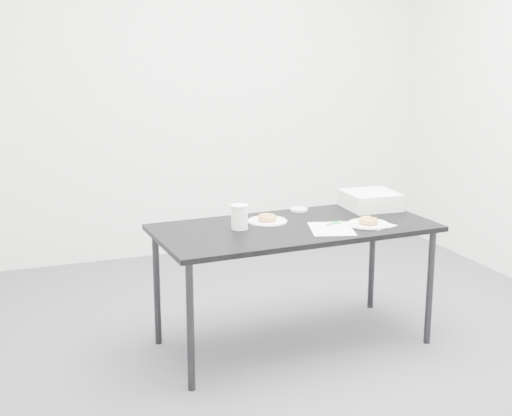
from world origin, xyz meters
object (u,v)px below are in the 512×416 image
object	(u,v)px
table	(294,235)
coffee_cup	(239,217)
pen	(334,223)
plate_near	(368,224)
scorecard	(331,229)
bakery_box	(370,200)
donut_near	(368,221)
donut_far	(267,218)
plate_far	(267,221)

from	to	relation	value
table	coffee_cup	world-z (taller)	coffee_cup
coffee_cup	pen	bearing A→B (deg)	-10.18
pen	coffee_cup	distance (m)	0.51
table	plate_near	world-z (taller)	plate_near
table	scorecard	bearing A→B (deg)	-43.97
coffee_cup	bakery_box	distance (m)	0.88
pen	coffee_cup	xyz separation A→B (m)	(-0.50, 0.09, 0.06)
pen	donut_near	world-z (taller)	donut_near
bakery_box	scorecard	bearing A→B (deg)	-138.63
pen	donut_far	size ratio (longest dim) A/B	1.26
scorecard	donut_far	bearing A→B (deg)	151.86
donut_far	bakery_box	bearing A→B (deg)	6.63
plate_near	plate_far	world-z (taller)	plate_near
pen	bakery_box	bearing A→B (deg)	8.94
scorecard	bakery_box	world-z (taller)	bakery_box
donut_near	coffee_cup	bearing A→B (deg)	165.25
table	pen	bearing A→B (deg)	-16.46
plate_near	donut_far	xyz separation A→B (m)	(-0.47, 0.26, 0.02)
plate_near	donut_far	size ratio (longest dim) A/B	2.17
scorecard	bakery_box	distance (m)	0.54
table	scorecard	world-z (taller)	scorecard
plate_near	donut_far	world-z (taller)	donut_far
table	coffee_cup	distance (m)	0.32
coffee_cup	bakery_box	bearing A→B (deg)	10.73
donut_near	table	bearing A→B (deg)	159.71
pen	plate_near	xyz separation A→B (m)	(0.16, -0.08, -0.00)
table	donut_far	size ratio (longest dim) A/B	14.80
plate_near	table	bearing A→B (deg)	159.71
plate_near	donut_far	distance (m)	0.54
table	plate_near	size ratio (longest dim) A/B	6.81
bakery_box	coffee_cup	bearing A→B (deg)	-166.55
scorecard	pen	world-z (taller)	pen
scorecard	coffee_cup	xyz separation A→B (m)	(-0.45, 0.17, 0.06)
plate_far	plate_near	bearing A→B (deg)	-28.81
plate_far	bakery_box	distance (m)	0.69
table	pen	world-z (taller)	pen
pen	donut_near	xyz separation A→B (m)	(0.16, -0.08, 0.02)
scorecard	table	bearing A→B (deg)	155.55
donut_near	bakery_box	world-z (taller)	bakery_box
pen	table	bearing A→B (deg)	140.06
donut_near	coffee_cup	distance (m)	0.69
pen	plate_near	world-z (taller)	pen
scorecard	coffee_cup	size ratio (longest dim) A/B	2.13
donut_far	plate_far	bearing A→B (deg)	180.00
donut_far	coffee_cup	xyz separation A→B (m)	(-0.19, -0.09, 0.04)
scorecard	bakery_box	size ratio (longest dim) A/B	0.95
plate_far	table	bearing A→B (deg)	-49.79
plate_far	donut_far	bearing A→B (deg)	0.00
scorecard	plate_near	size ratio (longest dim) A/B	1.25
pen	plate_near	size ratio (longest dim) A/B	0.58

